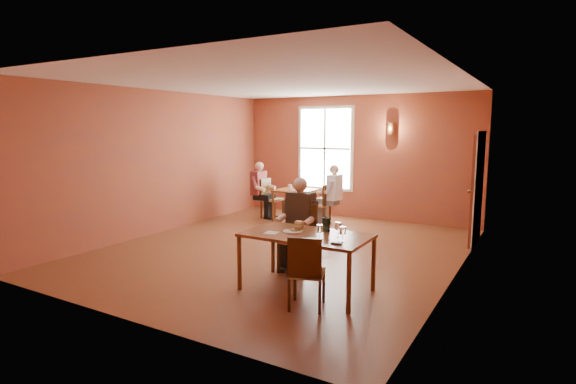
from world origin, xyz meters
The scene contains 29 objects.
ground centered at (0.00, 0.00, 0.00)m, with size 6.00×7.00×0.01m, color brown.
wall_back centered at (0.00, 3.50, 1.50)m, with size 6.00×0.04×3.00m, color brown.
wall_front centered at (0.00, -3.50, 1.50)m, with size 6.00×0.04×3.00m, color brown.
wall_left centered at (-3.00, 0.00, 1.50)m, with size 0.04×7.00×3.00m, color brown.
wall_right centered at (3.00, 0.00, 1.50)m, with size 0.04×7.00×3.00m, color brown.
ceiling centered at (0.00, 0.00, 3.00)m, with size 6.00×7.00×0.04m, color white.
window centered at (-0.80, 3.45, 1.70)m, with size 1.36×0.10×1.96m, color white.
door centered at (2.94, 2.30, 1.05)m, with size 0.12×1.04×2.10m, color maroon.
wall_sconce centered at (0.90, 3.40, 2.20)m, with size 0.16×0.16×0.28m, color brown.
main_table centered at (1.33, -1.60, 0.40)m, with size 1.69×0.95×0.79m, color brown, non-canonical shape.
chair_diner_main centered at (0.83, -0.95, 0.52)m, with size 0.46×0.46×1.05m, color #642E16, non-canonical shape.
diner_main centered at (0.83, -0.98, 0.70)m, with size 0.56×0.56×1.40m, color black, non-canonical shape.
chair_empty centered at (1.61, -2.12, 0.47)m, with size 0.41×0.41×0.93m, color #432111, non-canonical shape.
plate_food centered at (1.12, -1.60, 0.81)m, with size 0.28×0.28×0.04m, color white.
sandwich centered at (1.16, -1.49, 0.85)m, with size 0.10×0.09×0.12m, color tan.
goblet_a centered at (1.75, -1.50, 0.90)m, with size 0.08×0.08×0.21m, color white, non-canonical shape.
goblet_b centered at (1.91, -1.72, 0.90)m, with size 0.08×0.08×0.21m, color white, non-canonical shape.
goblet_c centered at (1.61, -1.77, 0.90)m, with size 0.08×0.08×0.21m, color white, non-canonical shape.
menu_stand centered at (1.49, -1.32, 0.89)m, with size 0.12×0.06×0.20m, color black.
knife centered at (1.31, -1.88, 0.80)m, with size 0.21×0.02×0.00m, color silver.
napkin centered at (0.89, -1.79, 0.80)m, with size 0.18×0.18×0.01m, color silver.
sunglasses centered at (1.91, -1.90, 0.80)m, with size 0.14×0.04×0.02m, color black.
second_table centered at (-1.09, 2.43, 0.38)m, with size 0.86×0.86×0.76m, color brown, non-canonical shape.
chair_diner_white centered at (-0.44, 2.43, 0.46)m, with size 0.41×0.41×0.93m, color brown, non-canonical shape.
diner_white centered at (-0.41, 2.43, 0.67)m, with size 0.53×0.53×1.34m, color white, non-canonical shape.
chair_diner_maroon centered at (-1.74, 2.43, 0.49)m, with size 0.43×0.43×0.97m, color brown, non-canonical shape.
diner_maroon centered at (-1.77, 2.43, 0.67)m, with size 0.54×0.54×1.34m, color maroon, non-canonical shape.
cup_a centered at (-0.91, 2.32, 0.81)m, with size 0.13×0.13×0.10m, color white.
cup_b centered at (-1.29, 2.52, 0.81)m, with size 0.11×0.11×0.10m, color silver.
Camera 1 is at (4.09, -6.86, 2.22)m, focal length 28.00 mm.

